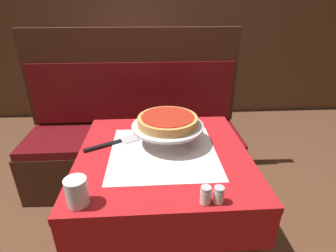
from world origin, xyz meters
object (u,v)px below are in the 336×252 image
object	(u,v)px
dining_table_front	(163,172)
pizza_pan_stand	(168,127)
pepper_shaker	(219,195)
dining_table_rear	(132,80)
pizza_server	(113,143)
water_glass_near	(77,192)
salt_shaker	(206,195)
condiment_caddy	(120,66)
deep_dish_pizza	(168,120)
booth_bench	(135,144)

from	to	relation	value
dining_table_front	pizza_pan_stand	xyz separation A→B (m)	(0.03, 0.09, 0.21)
pepper_shaker	dining_table_rear	bearing A→B (deg)	101.72
pizza_pan_stand	pizza_server	distance (m)	0.29
water_glass_near	dining_table_front	bearing A→B (deg)	46.54
salt_shaker	water_glass_near	bearing A→B (deg)	176.96
water_glass_near	salt_shaker	bearing A→B (deg)	-3.04
pizza_pan_stand	condiment_caddy	size ratio (longest dim) A/B	2.52
deep_dish_pizza	booth_bench	bearing A→B (deg)	107.76
booth_bench	pizza_server	world-z (taller)	booth_bench
dining_table_rear	booth_bench	xyz separation A→B (m)	(0.06, -0.96, -0.27)
dining_table_front	dining_table_rear	size ratio (longest dim) A/B	0.99
pizza_pan_stand	pepper_shaker	size ratio (longest dim) A/B	5.57
dining_table_rear	salt_shaker	size ratio (longest dim) A/B	12.07
pizza_server	pepper_shaker	bearing A→B (deg)	-46.52
booth_bench	pizza_pan_stand	world-z (taller)	booth_bench
pepper_shaker	condiment_caddy	xyz separation A→B (m)	(-0.56, 2.13, -0.00)
pizza_server	condiment_caddy	world-z (taller)	condiment_caddy
pizza_server	pizza_pan_stand	bearing A→B (deg)	0.36
dining_table_rear	booth_bench	distance (m)	1.00
deep_dish_pizza	pizza_server	distance (m)	0.30
dining_table_front	water_glass_near	distance (m)	0.49
dining_table_front	booth_bench	size ratio (longest dim) A/B	0.49
deep_dish_pizza	salt_shaker	distance (m)	0.47
dining_table_rear	booth_bench	bearing A→B (deg)	-86.33
dining_table_rear	water_glass_near	size ratio (longest dim) A/B	7.87
salt_shaker	pizza_pan_stand	bearing A→B (deg)	103.09
booth_bench	water_glass_near	bearing A→B (deg)	-96.21
dining_table_front	booth_bench	world-z (taller)	booth_bench
dining_table_front	booth_bench	distance (m)	0.86
booth_bench	condiment_caddy	xyz separation A→B (m)	(-0.18, 0.98, 0.42)
salt_shaker	pepper_shaker	size ratio (longest dim) A/B	1.06
pizza_pan_stand	water_glass_near	xyz separation A→B (m)	(-0.34, -0.43, -0.04)
condiment_caddy	water_glass_near	bearing A→B (deg)	-88.36
dining_table_rear	salt_shaker	bearing A→B (deg)	-79.52
dining_table_rear	salt_shaker	xyz separation A→B (m)	(0.39, -2.11, 0.16)
water_glass_near	condiment_caddy	distance (m)	2.11
booth_bench	salt_shaker	world-z (taller)	booth_bench
water_glass_near	pepper_shaker	size ratio (longest dim) A/B	1.63
pizza_server	dining_table_rear	bearing A→B (deg)	90.25
dining_table_front	dining_table_rear	bearing A→B (deg)	98.37
deep_dish_pizza	pepper_shaker	world-z (taller)	deep_dish_pizza
dining_table_front	booth_bench	bearing A→B (deg)	103.92
dining_table_front	booth_bench	xyz separation A→B (m)	(-0.20, 0.79, -0.27)
dining_table_rear	deep_dish_pizza	bearing A→B (deg)	-80.25
pepper_shaker	water_glass_near	bearing A→B (deg)	177.25
dining_table_rear	pizza_pan_stand	world-z (taller)	pizza_pan_stand
dining_table_front	condiment_caddy	world-z (taller)	condiment_caddy
deep_dish_pizza	condiment_caddy	distance (m)	1.73
dining_table_front	pepper_shaker	xyz separation A→B (m)	(0.18, -0.36, 0.15)
booth_bench	dining_table_front	bearing A→B (deg)	-76.08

